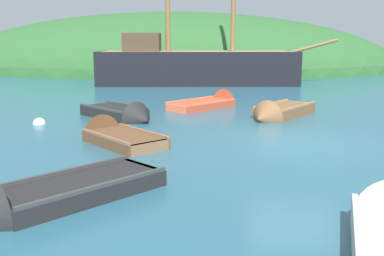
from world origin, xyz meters
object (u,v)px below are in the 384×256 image
rowboat_near_dock (44,201)px  rowboat_center (123,116)px  rowboat_portside (278,114)px  rowboat_outer_right (212,105)px  rowboat_far (113,138)px  buoy_white (39,124)px  sailing_ship (195,71)px

rowboat_near_dock → rowboat_center: bearing=-135.7°
rowboat_portside → rowboat_center: bearing=-48.1°
rowboat_center → rowboat_outer_right: bearing=87.6°
rowboat_far → buoy_white: rowboat_far is taller
rowboat_center → buoy_white: (-2.57, -1.13, -0.13)m
rowboat_far → buoy_white: (-3.09, 2.30, -0.08)m
buoy_white → rowboat_near_dock: bearing=-66.5°
rowboat_portside → rowboat_near_dock: 10.40m
sailing_ship → rowboat_center: size_ratio=4.64×
rowboat_far → rowboat_portside: bearing=-94.6°
sailing_ship → buoy_white: sailing_ship is taller
sailing_ship → rowboat_near_dock: 21.24m
rowboat_near_dock → rowboat_far: bearing=-139.0°
rowboat_portside → rowboat_center: size_ratio=1.06×
rowboat_center → rowboat_far: rowboat_center is taller
buoy_white → rowboat_far: bearing=-36.7°
rowboat_center → rowboat_far: (0.52, -3.44, -0.04)m
rowboat_near_dock → rowboat_portside: bearing=-168.0°
rowboat_portside → rowboat_center: rowboat_portside is taller
sailing_ship → rowboat_far: 16.32m
rowboat_center → rowboat_far: size_ratio=1.08×
sailing_ship → rowboat_center: 12.95m
rowboat_portside → rowboat_center: (-5.51, -0.78, -0.00)m
rowboat_portside → rowboat_far: (-4.99, -4.22, -0.05)m
sailing_ship → rowboat_portside: bearing=-77.4°
rowboat_center → rowboat_far: 3.48m
rowboat_portside → rowboat_far: size_ratio=1.13×
sailing_ship → rowboat_portside: 12.67m
sailing_ship → rowboat_near_dock: bearing=-98.1°
rowboat_outer_right → rowboat_far: bearing=-160.4°
rowboat_portside → rowboat_far: 6.54m
rowboat_near_dock → buoy_white: rowboat_near_dock is taller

